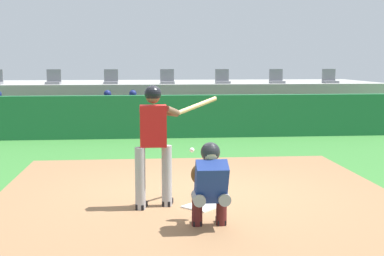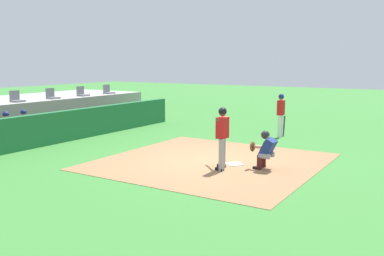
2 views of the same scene
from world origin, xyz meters
name	(u,v)px [view 1 (image 1 of 2)]	position (x,y,z in m)	size (l,w,h in m)	color
ground_plane	(196,195)	(0.00, 0.00, 0.00)	(80.00, 80.00, 0.00)	#387A33
dirt_infield	(196,194)	(0.00, 0.00, 0.01)	(6.40, 6.40, 0.01)	#936B47
home_plate	(202,206)	(0.00, -0.80, 0.02)	(0.44, 0.44, 0.02)	white
batter_at_plate	(155,138)	(-0.67, -0.73, 1.04)	(1.29, 0.82, 1.80)	#99999E
catcher_crouched	(210,182)	(-0.01, -1.76, 0.61)	(0.48, 1.79, 1.13)	gray
dugout_wall	(172,116)	(0.00, 6.50, 0.60)	(13.00, 0.30, 1.20)	#1E6638
dugout_bench	(171,125)	(0.00, 7.50, 0.23)	(11.80, 0.44, 0.45)	olive
dugout_player_1	(108,112)	(-1.86, 7.34, 0.67)	(0.49, 0.70, 1.30)	#939399
dugout_player_2	(133,111)	(-1.11, 7.34, 0.67)	(0.49, 0.70, 1.30)	#939399
stands_platform	(165,101)	(0.00, 10.90, 0.70)	(15.00, 4.40, 1.40)	#9E9E99
stadium_seat_1	(53,80)	(-3.71, 9.38, 1.53)	(0.46, 0.46, 0.48)	slate
stadium_seat_2	(111,80)	(-1.86, 9.38, 1.53)	(0.46, 0.46, 0.48)	slate
stadium_seat_3	(167,80)	(0.00, 9.38, 1.53)	(0.46, 0.46, 0.48)	slate
stadium_seat_4	(222,79)	(1.86, 9.38, 1.53)	(0.46, 0.46, 0.48)	slate
stadium_seat_5	(277,79)	(3.71, 9.38, 1.53)	(0.46, 0.46, 0.48)	slate
stadium_seat_6	(330,79)	(5.57, 9.38, 1.53)	(0.46, 0.46, 0.48)	slate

